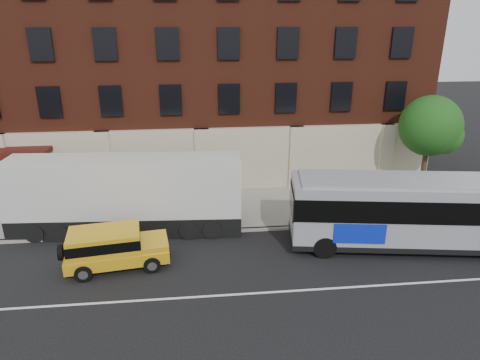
{
  "coord_description": "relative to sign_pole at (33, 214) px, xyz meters",
  "views": [
    {
      "loc": [
        -0.32,
        -14.07,
        10.45
      ],
      "look_at": [
        1.74,
        5.5,
        3.07
      ],
      "focal_mm": 32.11,
      "sensor_mm": 36.0,
      "label": 1
    }
  ],
  "objects": [
    {
      "name": "ground",
      "position": [
        8.5,
        -6.15,
        -1.45
      ],
      "size": [
        120.0,
        120.0,
        0.0
      ],
      "primitive_type": "plane",
      "color": "black",
      "rests_on": "ground"
    },
    {
      "name": "sidewalk",
      "position": [
        8.5,
        2.85,
        -1.38
      ],
      "size": [
        60.0,
        6.0,
        0.15
      ],
      "primitive_type": "cube",
      "color": "gray",
      "rests_on": "ground"
    },
    {
      "name": "kerb",
      "position": [
        8.5,
        -0.15,
        -1.38
      ],
      "size": [
        60.0,
        0.25,
        0.15
      ],
      "primitive_type": "cube",
      "color": "gray",
      "rests_on": "ground"
    },
    {
      "name": "lane_line",
      "position": [
        8.5,
        -5.65,
        -1.45
      ],
      "size": [
        60.0,
        0.12,
        0.01
      ],
      "primitive_type": "cube",
      "color": "silver",
      "rests_on": "ground"
    },
    {
      "name": "building",
      "position": [
        8.49,
        10.77,
        6.13
      ],
      "size": [
        30.0,
        12.1,
        15.0
      ],
      "color": "#582314",
      "rests_on": "sidewalk"
    },
    {
      "name": "sign_pole",
      "position": [
        0.0,
        0.0,
        0.0
      ],
      "size": [
        0.3,
        0.2,
        2.5
      ],
      "color": "gray",
      "rests_on": "ground"
    },
    {
      "name": "street_tree",
      "position": [
        22.04,
        3.34,
        2.96
      ],
      "size": [
        3.6,
        3.6,
        6.2
      ],
      "color": "#39271C",
      "rests_on": "sidewalk"
    },
    {
      "name": "city_bus",
      "position": [
        18.99,
        -2.71,
        0.5
      ],
      "size": [
        13.17,
        4.67,
        3.54
      ],
      "color": "#94959C",
      "rests_on": "ground"
    },
    {
      "name": "yellow_suv",
      "position": [
        4.28,
        -2.96,
        -0.42
      ],
      "size": [
        4.82,
        2.54,
        1.8
      ],
      "color": "gold",
      "rests_on": "ground"
    },
    {
      "name": "shipping_container",
      "position": [
        4.46,
        0.65,
        0.49
      ],
      "size": [
        11.92,
        3.14,
        3.93
      ],
      "color": "black",
      "rests_on": "ground"
    }
  ]
}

